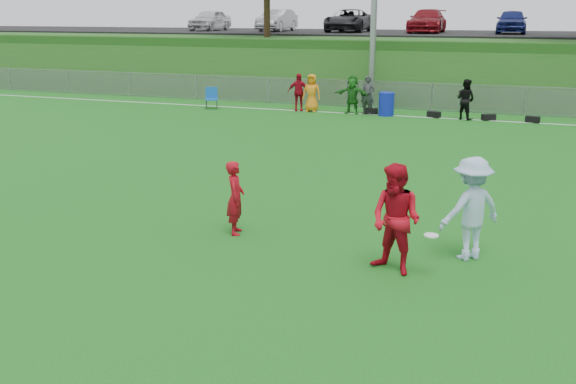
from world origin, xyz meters
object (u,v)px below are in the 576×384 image
at_px(player_red_left, 235,198).
at_px(frisbee, 431,235).
at_px(recycling_bin, 386,104).
at_px(player_blue, 471,209).
at_px(player_red_center, 396,219).

xyz_separation_m(player_red_left, frisbee, (4.05, -0.95, -0.01)).
bearing_deg(recycling_bin, player_blue, -73.89).
xyz_separation_m(player_blue, frisbee, (-0.56, -1.09, -0.21)).
relative_size(player_red_center, recycling_bin, 1.91).
bearing_deg(player_red_center, player_blue, 66.95).
height_order(player_blue, recycling_bin, player_blue).
bearing_deg(player_blue, frisbee, 21.35).
xyz_separation_m(player_red_center, recycling_bin, (-3.52, 17.33, -0.46)).
bearing_deg(player_red_center, frisbee, 24.22).
bearing_deg(frisbee, player_red_left, 166.81).
xyz_separation_m(player_red_center, frisbee, (0.61, 0.01, -0.22)).
relative_size(frisbee, recycling_bin, 0.25).
height_order(player_red_left, player_blue, player_blue).
bearing_deg(recycling_bin, frisbee, -76.59).
bearing_deg(frisbee, player_red_center, -179.49).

